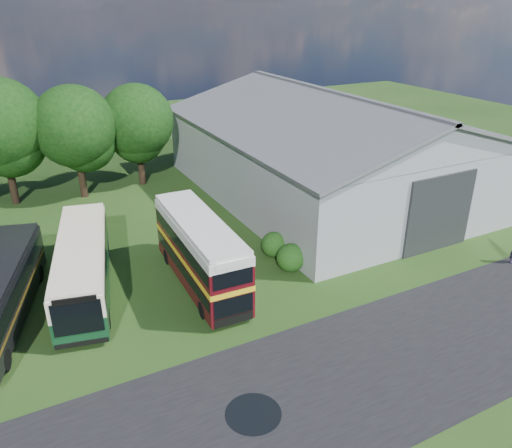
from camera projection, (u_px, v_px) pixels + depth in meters
ground at (252, 357)px, 22.26m from camera, size 120.00×120.00×0.00m
asphalt_road at (348, 377)px, 21.10m from camera, size 60.00×8.00×0.02m
puddle at (253, 414)px, 19.21m from camera, size 2.20×2.20×0.01m
storage_shed at (328, 141)px, 39.74m from camera, size 18.80×24.80×8.15m
tree_mid at (0, 124)px, 36.35m from camera, size 6.80×6.80×9.60m
tree_right_a at (74, 127)px, 37.85m from camera, size 6.26×6.26×8.83m
tree_right_b at (137, 121)px, 40.70m from camera, size 5.98×5.98×8.45m
shrub_front at (290, 269)px, 29.46m from camera, size 1.70×1.70×1.70m
shrub_mid at (274, 255)px, 31.07m from camera, size 1.60×1.60×1.60m
bus_green_single at (83, 265)px, 26.68m from camera, size 4.71×11.07×2.97m
bus_maroon_double at (200, 253)px, 27.11m from camera, size 2.64×9.25×3.95m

